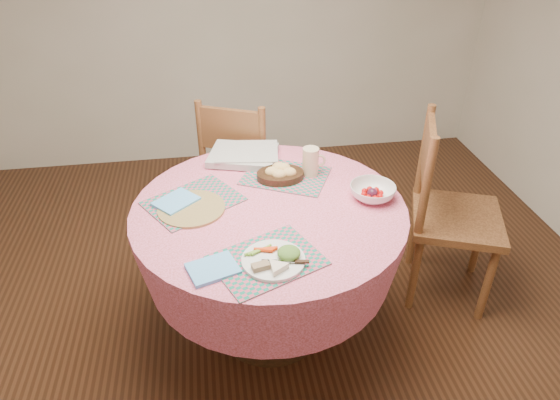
{
  "coord_description": "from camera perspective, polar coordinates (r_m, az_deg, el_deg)",
  "views": [
    {
      "loc": [
        -0.24,
        -1.85,
        1.98
      ],
      "look_at": [
        0.05,
        0.0,
        0.78
      ],
      "focal_mm": 32.0,
      "sensor_mm": 36.0,
      "label": 1
    }
  ],
  "objects": [
    {
      "name": "ground",
      "position": [
        2.73,
        -1.07,
        -14.03
      ],
      "size": [
        4.0,
        4.0,
        0.0
      ],
      "primitive_type": "plane",
      "color": "#331C0F",
      "rests_on": "ground"
    },
    {
      "name": "dining_table",
      "position": [
        2.35,
        -1.21,
        -4.71
      ],
      "size": [
        1.24,
        1.24,
        0.75
      ],
      "color": "pink",
      "rests_on": "ground"
    },
    {
      "name": "chair_right",
      "position": [
        2.75,
        18.54,
        -1.01
      ],
      "size": [
        0.59,
        0.61,
        1.02
      ],
      "rotation": [
        0.0,
        0.0,
        1.2
      ],
      "color": "brown",
      "rests_on": "ground"
    },
    {
      "name": "chair_back",
      "position": [
        3.07,
        -4.47,
        3.76
      ],
      "size": [
        0.58,
        0.57,
        0.97
      ],
      "rotation": [
        0.0,
        0.0,
        2.72
      ],
      "color": "brown",
      "rests_on": "ground"
    },
    {
      "name": "placemat_front",
      "position": [
        1.93,
        -1.5,
        -6.9
      ],
      "size": [
        0.49,
        0.43,
        0.01
      ],
      "primitive_type": "cube",
      "rotation": [
        0.0,
        0.0,
        0.41
      ],
      "color": "#157B62",
      "rests_on": "dining_table"
    },
    {
      "name": "placemat_left",
      "position": [
        2.3,
        -9.86,
        -0.14
      ],
      "size": [
        0.5,
        0.47,
        0.01
      ],
      "primitive_type": "cube",
      "rotation": [
        0.0,
        0.0,
        0.56
      ],
      "color": "#157B62",
      "rests_on": "dining_table"
    },
    {
      "name": "placemat_back",
      "position": [
        2.47,
        0.64,
        2.78
      ],
      "size": [
        0.49,
        0.45,
        0.01
      ],
      "primitive_type": "cube",
      "rotation": [
        0.0,
        0.0,
        -0.46
      ],
      "color": "#157B62",
      "rests_on": "dining_table"
    },
    {
      "name": "wicker_trivet",
      "position": [
        2.25,
        -10.09,
        -0.97
      ],
      "size": [
        0.3,
        0.3,
        0.01
      ],
      "primitive_type": "cylinder",
      "color": "olive",
      "rests_on": "dining_table"
    },
    {
      "name": "napkin_near",
      "position": [
        1.9,
        -7.68,
        -7.8
      ],
      "size": [
        0.21,
        0.19,
        0.01
      ],
      "primitive_type": "cube",
      "rotation": [
        0.0,
        0.0,
        0.32
      ],
      "color": "#63B6FF",
      "rests_on": "dining_table"
    },
    {
      "name": "napkin_far",
      "position": [
        2.3,
        -11.79,
        -0.18
      ],
      "size": [
        0.23,
        0.22,
        0.01
      ],
      "primitive_type": "cube",
      "rotation": [
        0.0,
        0.0,
        0.72
      ],
      "color": "#63B6FF",
      "rests_on": "placemat_left"
    },
    {
      "name": "dinner_plate",
      "position": [
        1.91,
        -0.49,
        -6.77
      ],
      "size": [
        0.24,
        0.25,
        0.05
      ],
      "rotation": [
        0.0,
        0.0,
        0.23
      ],
      "color": "white",
      "rests_on": "placemat_front"
    },
    {
      "name": "bread_bowl",
      "position": [
        2.43,
        0.04,
        3.13
      ],
      "size": [
        0.23,
        0.23,
        0.08
      ],
      "color": "black",
      "rests_on": "placemat_back"
    },
    {
      "name": "latte_mug",
      "position": [
        2.45,
        3.56,
        4.42
      ],
      "size": [
        0.12,
        0.08,
        0.14
      ],
      "color": "beige",
      "rests_on": "placemat_back"
    },
    {
      "name": "fruit_bowl",
      "position": [
        2.32,
        10.52,
        0.9
      ],
      "size": [
        0.22,
        0.22,
        0.07
      ],
      "rotation": [
        0.0,
        0.0,
        -0.06
      ],
      "color": "white",
      "rests_on": "dining_table"
    },
    {
      "name": "newspaper_stack",
      "position": [
        2.62,
        -4.16,
        5.2
      ],
      "size": [
        0.4,
        0.35,
        0.04
      ],
      "rotation": [
        0.0,
        0.0,
        -0.29
      ],
      "color": "silver",
      "rests_on": "dining_table"
    }
  ]
}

